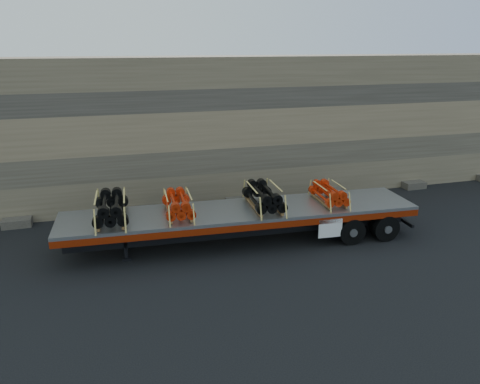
% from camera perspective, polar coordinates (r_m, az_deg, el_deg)
% --- Properties ---
extents(ground, '(120.00, 120.00, 0.00)m').
position_cam_1_polar(ground, '(18.29, -2.10, -6.86)').
color(ground, black).
rests_on(ground, ground).
extents(rock_wall, '(44.00, 3.00, 7.00)m').
position_cam_1_polar(rock_wall, '(23.35, -6.19, 7.51)').
color(rock_wall, '#7A6B54').
rests_on(rock_wall, ground).
extents(trailer, '(14.02, 3.40, 1.39)m').
position_cam_1_polar(trailer, '(18.57, 0.17, -4.12)').
color(trailer, '#A0A2A7').
rests_on(trailer, ground).
extents(bundle_front, '(1.34, 2.49, 0.86)m').
position_cam_1_polar(bundle_front, '(17.75, -15.44, -1.95)').
color(bundle_front, black).
rests_on(bundle_front, trailer).
extents(bundle_midfront, '(1.17, 2.17, 0.75)m').
position_cam_1_polar(bundle_midfront, '(17.82, -7.55, -1.56)').
color(bundle_midfront, red).
rests_on(bundle_midfront, trailer).
extents(bundle_midrear, '(1.31, 2.43, 0.84)m').
position_cam_1_polar(bundle_midrear, '(18.41, 2.91, -0.65)').
color(bundle_midrear, black).
rests_on(bundle_midrear, trailer).
extents(bundle_rear, '(1.09, 2.03, 0.70)m').
position_cam_1_polar(bundle_rear, '(19.35, 10.78, -0.23)').
color(bundle_rear, red).
rests_on(bundle_rear, trailer).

